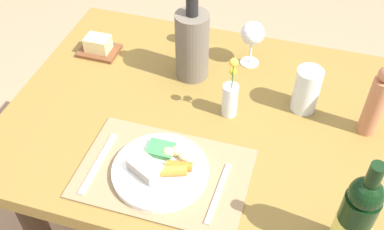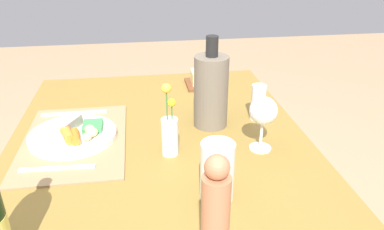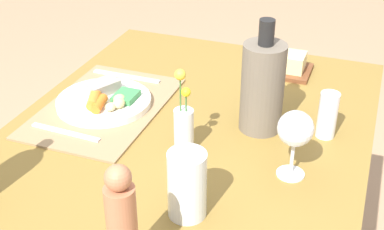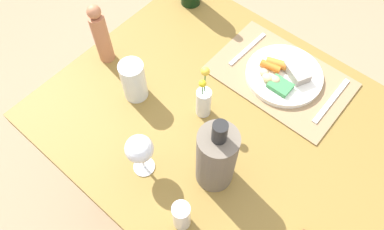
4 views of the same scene
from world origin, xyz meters
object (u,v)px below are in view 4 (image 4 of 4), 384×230
dinner_plate (284,75)px  fork (331,100)px  dining_table (227,142)px  flower_vase (204,100)px  water_tumbler (134,82)px  wine_glass (139,150)px  salt_shaker (181,216)px  pepper_mill (101,35)px  cooler_bottle (216,158)px  knife (247,49)px

dinner_plate → fork: (-0.17, -0.02, -0.01)m
dining_table → flower_vase: 0.21m
dining_table → water_tumbler: (0.29, 0.11, 0.19)m
fork → wine_glass: size_ratio=1.35×
dinner_plate → water_tumbler: (0.32, 0.35, 0.04)m
dinner_plate → salt_shaker: (-0.06, 0.57, 0.04)m
dining_table → pepper_mill: (0.48, 0.07, 0.24)m
cooler_bottle → wine_glass: cooler_bottle is taller
fork → water_tumbler: (0.49, 0.38, 0.05)m
dining_table → wine_glass: bearing=70.2°
fork → cooler_bottle: cooler_bottle is taller
knife → wine_glass: size_ratio=1.21×
salt_shaker → pepper_mill: 0.62m
water_tumbler → pepper_mill: size_ratio=0.62×
cooler_bottle → flower_vase: (0.16, -0.14, -0.05)m
cooler_bottle → flower_vase: 0.22m
fork → flower_vase: (0.28, 0.29, 0.06)m
fork → cooler_bottle: bearing=73.6°
dinner_plate → water_tumbler: size_ratio=1.77×
water_tumbler → flower_vase: bearing=-157.2°
salt_shaker → cooler_bottle: (0.02, -0.16, 0.06)m
water_tumbler → flower_vase: size_ratio=0.68×
wine_glass → pepper_mill: 0.43m
dining_table → pepper_mill: 0.54m
dinner_plate → flower_vase: (0.12, 0.27, 0.05)m
fork → knife: (0.33, -0.00, 0.00)m
salt_shaker → pepper_mill: bearing=-24.3°
fork → water_tumbler: water_tumbler is taller
dinner_plate → flower_vase: 0.30m
fork → knife: same height
knife → water_tumbler: size_ratio=1.34×
dinner_plate → flower_vase: size_ratio=1.21×
knife → water_tumbler: 0.41m
dinner_plate → knife: bearing=-7.9°
salt_shaker → wine_glass: 0.20m
dining_table → flower_vase: flower_vase is taller
wine_glass → pepper_mill: (0.38, -0.21, -0.00)m
water_tumbler → flower_vase: 0.22m
flower_vase → dining_table: bearing=-165.2°
knife → wine_glass: (-0.03, 0.54, 0.10)m
pepper_mill → salt_shaker: bearing=155.7°
dining_table → wine_glass: 0.38m
fork → salt_shaker: bearing=79.6°
fork → wine_glass: 0.62m
dining_table → cooler_bottle: 0.30m
dinner_plate → wine_glass: wine_glass is taller
knife → cooler_bottle: 0.49m
dining_table → pepper_mill: bearing=8.1°
knife → flower_vase: bearing=100.7°
knife → wine_glass: bearing=95.9°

